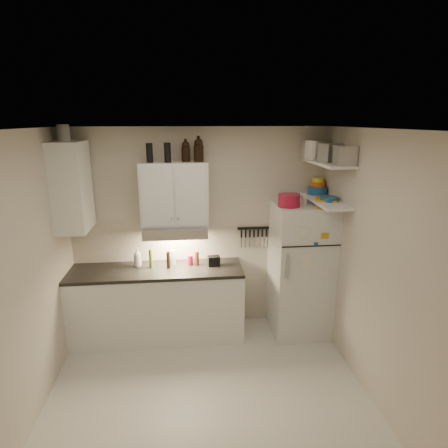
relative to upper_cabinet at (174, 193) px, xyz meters
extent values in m
cube|color=silver|center=(0.30, -1.33, -1.84)|extent=(3.20, 3.00, 0.02)
cube|color=white|center=(0.30, -1.33, 0.78)|extent=(3.20, 3.00, 0.02)
cube|color=beige|center=(0.30, 0.18, -0.53)|extent=(3.20, 0.02, 2.60)
cube|color=beige|center=(-1.31, -1.33, -0.53)|extent=(0.02, 3.00, 2.60)
cube|color=beige|center=(1.91, -1.33, -0.53)|extent=(0.02, 3.00, 2.60)
cube|color=white|center=(-0.25, -0.14, -1.39)|extent=(2.10, 0.60, 0.88)
cube|color=black|center=(-0.25, -0.14, -0.93)|extent=(2.10, 0.62, 0.04)
cube|color=white|center=(0.00, 0.00, 0.00)|extent=(0.80, 0.33, 0.75)
cube|color=white|center=(-1.14, -0.14, 0.12)|extent=(0.33, 0.55, 1.00)
cube|color=silver|center=(0.00, -0.06, -0.44)|extent=(0.76, 0.46, 0.12)
cube|color=silver|center=(1.55, -0.18, -0.98)|extent=(0.70, 0.68, 1.70)
cube|color=white|center=(1.75, -0.31, 0.38)|extent=(0.30, 0.95, 0.03)
cube|color=white|center=(1.75, -0.31, -0.07)|extent=(0.30, 0.95, 0.03)
cube|color=black|center=(1.00, 0.15, -0.51)|extent=(0.42, 0.02, 0.03)
cylinder|color=maroon|center=(1.32, -0.30, -0.05)|extent=(0.33, 0.33, 0.15)
cube|color=#C38718|center=(1.75, -0.33, -0.08)|extent=(0.30, 0.34, 0.10)
cylinder|color=silver|center=(1.54, -0.21, -0.08)|extent=(0.07, 0.07, 0.09)
cylinder|color=silver|center=(1.68, -0.02, 0.50)|extent=(0.34, 0.34, 0.23)
cube|color=#AAAAAD|center=(1.75, -0.34, 0.49)|extent=(0.26, 0.25, 0.21)
cube|color=#AAAAAD|center=(1.80, -0.66, 0.49)|extent=(0.21, 0.21, 0.20)
cylinder|color=#19508A|center=(1.77, 0.02, 0.00)|extent=(0.23, 0.23, 0.09)
cylinder|color=#DC5D14|center=(1.79, 0.07, 0.07)|extent=(0.19, 0.19, 0.06)
cylinder|color=yellow|center=(1.79, 0.07, 0.12)|extent=(0.15, 0.15, 0.05)
cylinder|color=#19508A|center=(1.76, -0.39, -0.02)|extent=(0.27, 0.27, 0.05)
cylinder|color=black|center=(-0.06, -0.05, 0.49)|extent=(0.10, 0.10, 0.23)
cylinder|color=black|center=(-0.27, -0.04, 0.49)|extent=(0.08, 0.08, 0.22)
cylinder|color=silver|center=(-1.18, -0.08, 0.71)|extent=(0.14, 0.14, 0.18)
imported|color=white|center=(-0.48, -0.03, -0.77)|extent=(0.13, 0.13, 0.27)
cylinder|color=brown|center=(0.25, -0.06, -0.81)|extent=(0.06, 0.06, 0.18)
cylinder|color=#436419|center=(-0.31, -0.08, -0.79)|extent=(0.06, 0.06, 0.23)
cylinder|color=black|center=(-0.10, -0.12, -0.80)|extent=(0.06, 0.06, 0.21)
cylinder|color=silver|center=(-0.04, -0.01, -0.81)|extent=(0.08, 0.08, 0.19)
cylinder|color=maroon|center=(0.17, -0.05, -0.84)|extent=(0.08, 0.08, 0.13)
cube|color=black|center=(0.46, -0.09, -0.84)|extent=(0.15, 0.12, 0.12)
camera|label=1|loc=(0.12, -4.44, 0.85)|focal=30.00mm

